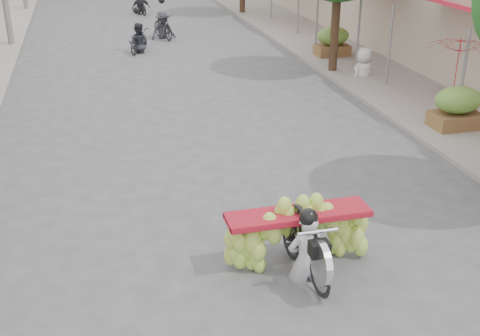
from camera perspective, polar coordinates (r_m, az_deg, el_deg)
name	(u,v)px	position (r m, az deg, el deg)	size (l,w,h in m)	color
sidewalk_right	(363,62)	(22.22, 11.60, 9.83)	(4.00, 60.00, 0.12)	gray
produce_crate_mid	(458,105)	(15.82, 19.95, 5.68)	(1.20, 0.88, 1.16)	brown
produce_crate_far	(333,39)	(22.64, 8.78, 11.99)	(1.20, 0.88, 1.16)	brown
banana_motorbike	(303,233)	(9.23, 5.96, -6.17)	(2.25, 1.90, 1.98)	black
market_umbrella	(463,37)	(15.41, 20.36, 11.58)	(1.93, 1.93, 1.54)	#A6161F
pedestrian	(365,48)	(20.00, 11.80, 11.12)	(1.01, 0.79, 1.80)	silver
bg_motorbike_a	(138,32)	(23.65, -9.65, 12.56)	(1.17, 1.61, 1.95)	black
bg_motorbike_b	(162,19)	(25.98, -7.36, 13.85)	(1.17, 1.90, 1.95)	black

